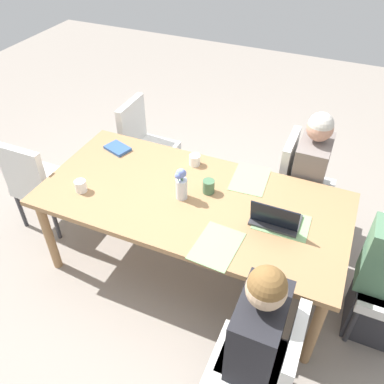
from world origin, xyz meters
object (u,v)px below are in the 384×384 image
object	(u,v)px
dining_table	(192,204)
book_red_cover	(118,148)
person_near_left_mid	(307,185)
coffee_mug_near_left	(195,160)
chair_head_right_right_mid	(38,181)
coffee_mug_near_right	(209,186)
chair_near_right_near	(144,142)
flower_vase	(181,182)
coffee_mug_centre_left	(81,186)
chair_far_left_near	(264,366)
chair_near_left_mid	(299,181)
person_far_left_near	(255,349)
laptop_head_left_left_far	(275,219)

from	to	relation	value
dining_table	book_red_cover	xyz separation A→B (m)	(0.81, -0.31, 0.08)
person_near_left_mid	coffee_mug_near_left	distance (m)	0.97
chair_head_right_right_mid	coffee_mug_near_right	world-z (taller)	chair_head_right_right_mid
chair_near_right_near	coffee_mug_near_left	xyz separation A→B (m)	(-0.73, 0.45, 0.29)
chair_head_right_right_mid	flower_vase	distance (m)	1.39
coffee_mug_near_left	coffee_mug_centre_left	bearing A→B (deg)	45.00
chair_head_right_right_mid	person_near_left_mid	bearing A→B (deg)	-158.73
chair_far_left_near	flower_vase	bearing A→B (deg)	-43.85
chair_near_left_mid	flower_vase	bearing A→B (deg)	50.29
flower_vase	chair_head_right_right_mid	bearing A→B (deg)	1.53
chair_far_left_near	chair_near_right_near	distance (m)	2.38
person_far_left_near	chair_head_right_right_mid	size ratio (longest dim) A/B	1.33
person_far_left_near	flower_vase	distance (m)	1.17
laptop_head_left_left_far	coffee_mug_centre_left	distance (m)	1.40
chair_near_right_near	chair_head_right_right_mid	bearing A→B (deg)	59.10
book_red_cover	flower_vase	bearing A→B (deg)	173.55
chair_near_right_near	coffee_mug_centre_left	bearing A→B (deg)	95.19
chair_near_left_mid	laptop_head_left_left_far	bearing A→B (deg)	88.20
chair_near_right_near	flower_vase	size ratio (longest dim) A/B	3.46
person_near_left_mid	book_red_cover	xyz separation A→B (m)	(1.52, 0.44, 0.23)
person_far_left_near	book_red_cover	distance (m)	1.92
dining_table	chair_near_left_mid	distance (m)	1.05
person_near_left_mid	book_red_cover	bearing A→B (deg)	16.26
chair_far_left_near	chair_head_right_right_mid	bearing A→B (deg)	-19.97
dining_table	coffee_mug_near_left	xyz separation A→B (m)	(0.14, -0.38, 0.11)
coffee_mug_near_right	coffee_mug_centre_left	bearing A→B (deg)	22.65
coffee_mug_centre_left	flower_vase	bearing A→B (deg)	-162.35
dining_table	coffee_mug_near_left	distance (m)	0.42
coffee_mug_near_left	coffee_mug_centre_left	world-z (taller)	coffee_mug_centre_left
person_near_left_mid	book_red_cover	distance (m)	1.60
person_near_left_mid	laptop_head_left_left_far	xyz separation A→B (m)	(0.10, 0.78, 0.26)
chair_head_right_right_mid	chair_near_left_mid	bearing A→B (deg)	-156.59
dining_table	coffee_mug_centre_left	bearing A→B (deg)	18.18
chair_near_left_mid	laptop_head_left_left_far	distance (m)	0.89
person_near_left_mid	flower_vase	bearing A→B (deg)	45.32
chair_far_left_near	chair_head_right_right_mid	size ratio (longest dim) A/B	1.00
chair_near_right_near	chair_far_left_near	bearing A→B (deg)	134.58
book_red_cover	dining_table	bearing A→B (deg)	177.19
dining_table	coffee_mug_near_right	size ratio (longest dim) A/B	21.52
chair_near_right_near	coffee_mug_near_right	xyz separation A→B (m)	(-0.95, 0.73, 0.30)
dining_table	laptop_head_left_left_far	bearing A→B (deg)	177.57
dining_table	coffee_mug_near_left	size ratio (longest dim) A/B	25.13
person_far_left_near	coffee_mug_centre_left	world-z (taller)	person_far_left_near
chair_near_left_mid	coffee_mug_near_right	size ratio (longest dim) A/B	8.77
chair_far_left_near	chair_head_right_right_mid	xyz separation A→B (m)	(2.21, -0.80, 0.00)
person_far_left_near	laptop_head_left_left_far	world-z (taller)	person_far_left_near
coffee_mug_near_right	book_red_cover	world-z (taller)	coffee_mug_near_right
laptop_head_left_left_far	coffee_mug_near_right	bearing A→B (deg)	-13.91
coffee_mug_near_right	book_red_cover	bearing A→B (deg)	-13.15
coffee_mug_centre_left	coffee_mug_near_left	bearing A→B (deg)	-135.00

